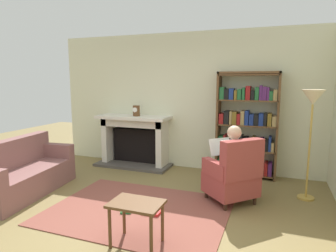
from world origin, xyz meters
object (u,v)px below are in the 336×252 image
object	(u,v)px
mantel_clock	(136,111)
bookshelf	(247,126)
armchair_reading	(234,175)
side_table	(136,209)
seated_reader	(229,160)
fireplace	(135,139)
sofa_floral	(22,174)
floor_lamp	(312,107)

from	to	relation	value
mantel_clock	bookshelf	size ratio (longest dim) A/B	0.11
armchair_reading	side_table	bearing A→B (deg)	15.54
mantel_clock	seated_reader	bearing A→B (deg)	-28.38
mantel_clock	seated_reader	world-z (taller)	mantel_clock
seated_reader	side_table	xyz separation A→B (m)	(-0.73, -1.56, -0.21)
fireplace	seated_reader	world-z (taller)	seated_reader
sofa_floral	side_table	distance (m)	2.45
sofa_floral	floor_lamp	world-z (taller)	floor_lamp
floor_lamp	seated_reader	bearing A→B (deg)	-156.92
sofa_floral	floor_lamp	bearing A→B (deg)	-78.54
fireplace	seated_reader	distance (m)	2.45
side_table	mantel_clock	bearing A→B (deg)	116.30
bookshelf	side_table	size ratio (longest dim) A/B	3.44
armchair_reading	fireplace	bearing A→B (deg)	-75.70
bookshelf	fireplace	bearing A→B (deg)	-179.17
fireplace	side_table	world-z (taller)	fireplace
bookshelf	seated_reader	xyz separation A→B (m)	(-0.12, -1.24, -0.32)
mantel_clock	side_table	bearing A→B (deg)	-63.70
sofa_floral	mantel_clock	bearing A→B (deg)	-33.79
fireplace	seated_reader	size ratio (longest dim) A/B	1.37
mantel_clock	seated_reader	size ratio (longest dim) A/B	0.19
bookshelf	sofa_floral	xyz separation A→B (m)	(-3.19, -2.10, -0.62)
mantel_clock	floor_lamp	xyz separation A→B (m)	(3.15, -0.64, 0.23)
armchair_reading	seated_reader	xyz separation A→B (m)	(-0.08, 0.08, 0.20)
armchair_reading	mantel_clock	bearing A→B (deg)	-74.63
armchair_reading	sofa_floral	size ratio (longest dim) A/B	0.55
floor_lamp	armchair_reading	bearing A→B (deg)	-151.50
side_table	floor_lamp	size ratio (longest dim) A/B	0.34
armchair_reading	seated_reader	bearing A→B (deg)	-90.00
sofa_floral	armchair_reading	bearing A→B (deg)	-82.35
seated_reader	sofa_floral	world-z (taller)	seated_reader
fireplace	side_table	xyz separation A→B (m)	(1.40, -2.77, -0.15)
fireplace	side_table	distance (m)	3.11
fireplace	sofa_floral	size ratio (longest dim) A/B	0.88
fireplace	bookshelf	world-z (taller)	bookshelf
fireplace	floor_lamp	xyz separation A→B (m)	(3.23, -0.74, 0.83)
fireplace	floor_lamp	distance (m)	3.42
fireplace	bookshelf	bearing A→B (deg)	0.83
bookshelf	mantel_clock	bearing A→B (deg)	-176.43
mantel_clock	floor_lamp	bearing A→B (deg)	-11.51
mantel_clock	armchair_reading	world-z (taller)	mantel_clock
armchair_reading	sofa_floral	xyz separation A→B (m)	(-3.16, -0.78, -0.10)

